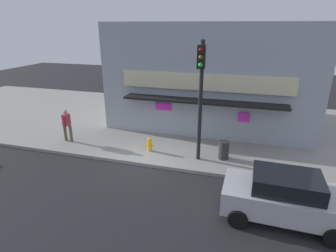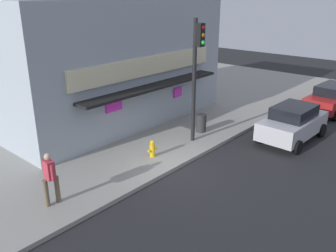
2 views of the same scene
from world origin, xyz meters
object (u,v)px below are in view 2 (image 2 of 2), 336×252
pedestrian (50,177)px  parked_car_silver (293,123)px  traffic_light (196,66)px  trash_can (201,123)px  parked_car_red (332,98)px  fire_hydrant (152,149)px

pedestrian → parked_car_silver: (10.65, -3.39, -0.28)m
traffic_light → parked_car_silver: 5.44m
trash_can → parked_car_red: 8.81m
fire_hydrant → trash_can: size_ratio=0.82×
fire_hydrant → pedestrian: (-4.70, -0.04, 0.63)m
fire_hydrant → trash_can: 3.67m
traffic_light → trash_can: size_ratio=6.20×
trash_can → pedestrian: size_ratio=0.49×
traffic_light → parked_car_red: traffic_light is taller
traffic_light → pedestrian: 7.63m
pedestrian → parked_car_silver: bearing=-17.7°
traffic_light → parked_car_silver: size_ratio=1.36×
trash_can → parked_car_red: (8.06, -3.54, 0.22)m
trash_can → pedestrian: pedestrian is taller
traffic_light → pedestrian: traffic_light is taller
trash_can → parked_car_silver: (2.29, -3.62, 0.26)m
parked_car_silver → parked_car_red: bearing=0.7°
trash_can → parked_car_silver: bearing=-57.7°
trash_can → pedestrian: bearing=-178.5°
pedestrian → parked_car_red: pedestrian is taller
traffic_light → parked_car_red: (9.22, -3.08, -2.82)m
fire_hydrant → trash_can: trash_can is taller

